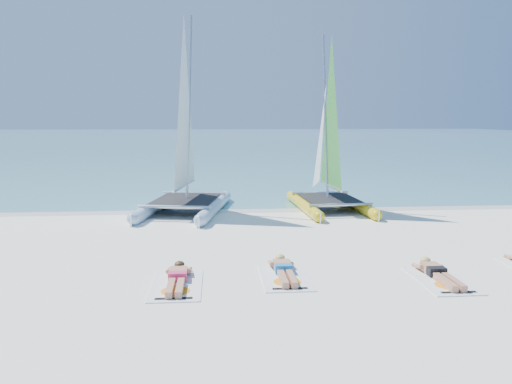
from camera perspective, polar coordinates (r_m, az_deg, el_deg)
ground at (r=12.96m, az=2.98°, el=-6.40°), size 140.00×140.00×0.00m
sea at (r=75.50m, az=-3.33°, el=6.08°), size 140.00×115.00×0.01m
wet_sand_strip at (r=18.30m, az=0.72°, el=-1.93°), size 140.00×1.40×0.01m
catamaran_blue at (r=17.73m, az=-8.13°, el=4.66°), size 3.46×5.67×7.22m
catamaran_yellow at (r=18.60m, az=8.08°, el=4.58°), size 2.58×5.23×6.58m
towel_a at (r=10.27m, az=-9.05°, el=-10.51°), size 1.00×1.85×0.02m
sunbather_a at (r=10.42m, az=-8.98°, el=-9.60°), size 0.37×1.73×0.26m
towel_b at (r=10.68m, az=3.32°, el=-9.67°), size 1.00×1.85×0.02m
sunbather_b at (r=10.83m, az=3.19°, el=-8.80°), size 0.37×1.73×0.26m
towel_c at (r=11.15m, az=20.41°, el=-9.42°), size 1.00×1.85×0.02m
sunbather_c at (r=11.28m, az=20.03°, el=-8.60°), size 0.37×1.73×0.26m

